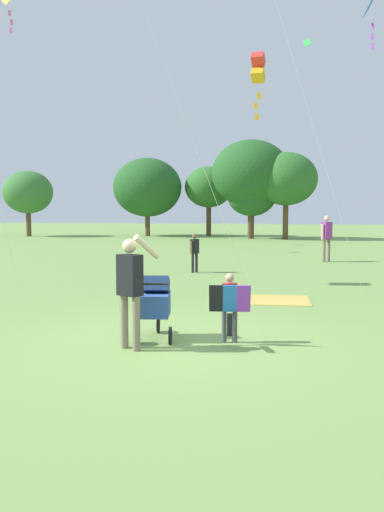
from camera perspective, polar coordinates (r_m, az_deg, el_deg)
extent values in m
plane|color=#75994C|center=(8.53, -2.19, -9.29)|extent=(120.00, 120.00, 0.00)
cylinder|color=brown|center=(41.04, -16.81, 3.21)|extent=(0.36, 0.36, 1.74)
ellipsoid|color=#387033|center=(41.03, -16.89, 6.45)|extent=(3.62, 3.26, 3.08)
cylinder|color=brown|center=(39.92, -4.70, 3.22)|extent=(0.36, 0.36, 1.53)
ellipsoid|color=#235623|center=(39.92, -4.73, 7.21)|extent=(5.02, 4.52, 4.27)
cylinder|color=brown|center=(39.69, 1.77, 3.68)|extent=(0.36, 0.36, 2.17)
ellipsoid|color=#2D6628|center=(39.70, 1.78, 7.28)|extent=(3.51, 3.16, 2.98)
cylinder|color=brown|center=(36.66, 6.16, 3.61)|extent=(0.36, 0.36, 2.27)
ellipsoid|color=#235623|center=(36.71, 6.21, 8.65)|extent=(5.23, 4.71, 4.45)
cylinder|color=brown|center=(36.72, 6.26, 3.08)|extent=(0.36, 0.36, 1.59)
ellipsoid|color=#235623|center=(36.71, 6.30, 6.37)|extent=(3.28, 2.96, 2.79)
cylinder|color=brown|center=(36.17, 9.81, 3.59)|extent=(0.36, 0.36, 2.32)
ellipsoid|color=#2D6628|center=(36.20, 9.88, 8.01)|extent=(4.08, 3.67, 3.46)
cylinder|color=#4C4C51|center=(8.62, 4.53, -7.32)|extent=(0.08, 0.08, 0.54)
cylinder|color=#4C4C51|center=(8.62, 3.40, -7.31)|extent=(0.08, 0.08, 0.54)
cube|color=red|center=(8.53, 3.98, -4.22)|extent=(0.25, 0.17, 0.40)
cylinder|color=tan|center=(8.53, 4.97, -4.41)|extent=(0.06, 0.06, 0.36)
cylinder|color=tan|center=(8.53, 2.99, -4.40)|extent=(0.06, 0.06, 0.36)
sphere|color=tan|center=(8.48, 4.00, -2.31)|extent=(0.14, 0.14, 0.14)
cube|color=purple|center=(8.36, 5.46, -4.49)|extent=(0.23, 0.18, 0.43)
cube|color=blue|center=(8.35, 4.00, -4.49)|extent=(0.23, 0.18, 0.43)
cube|color=black|center=(8.35, 2.54, -4.48)|extent=(0.23, 0.18, 0.43)
cube|color=black|center=(8.41, 3.98, -7.24)|extent=(0.08, 0.02, 0.36)
cylinder|color=#7F705B|center=(8.31, -7.13, -6.83)|extent=(0.12, 0.12, 0.82)
cylinder|color=#7F705B|center=(8.13, -5.89, -7.09)|extent=(0.12, 0.12, 0.82)
cube|color=black|center=(8.10, -6.57, -2.00)|extent=(0.42, 0.37, 0.61)
cylinder|color=beige|center=(8.26, -7.64, -2.17)|extent=(0.09, 0.09, 0.55)
cylinder|color=beige|center=(7.99, -4.79, 0.95)|extent=(0.33, 0.47, 0.39)
sphere|color=beige|center=(8.05, -6.60, 1.06)|extent=(0.21, 0.21, 0.21)
cylinder|color=black|center=(9.30, -3.57, -7.20)|extent=(0.08, 0.28, 0.28)
cylinder|color=black|center=(8.55, -5.83, -8.32)|extent=(0.08, 0.28, 0.28)
cylinder|color=black|center=(8.50, -2.31, -8.38)|extent=(0.08, 0.28, 0.28)
cube|color=#2D4C93|center=(8.80, -3.84, -5.11)|extent=(0.52, 0.69, 0.36)
cube|color=navy|center=(8.88, -3.77, -3.06)|extent=(0.47, 0.47, 0.35)
cylinder|color=black|center=(8.29, -4.17, -2.96)|extent=(0.48, 0.10, 0.04)
cube|color=red|center=(12.07, 6.98, 19.83)|extent=(0.30, 0.35, 0.31)
cube|color=#F4A319|center=(11.99, 6.96, 18.33)|extent=(0.30, 0.35, 0.31)
cube|color=#F4A319|center=(11.95, 7.08, 16.39)|extent=(0.08, 0.05, 0.14)
cube|color=#F4A319|center=(11.85, 6.73, 15.41)|extent=(0.08, 0.04, 0.14)
cube|color=#F4A319|center=(11.85, 6.83, 14.33)|extent=(0.09, 0.05, 0.14)
cylinder|color=silver|center=(9.85, 2.12, 6.90)|extent=(1.43, 3.81, 4.86)
cube|color=pink|center=(16.29, -18.65, 23.07)|extent=(0.08, 0.04, 0.14)
cube|color=pink|center=(16.25, -18.46, 22.30)|extent=(0.08, 0.05, 0.14)
cube|color=pink|center=(16.16, -18.51, 21.58)|extent=(0.08, 0.01, 0.14)
cube|color=blue|center=(14.45, 18.45, 24.18)|extent=(0.44, 0.98, 0.86)
cube|color=purple|center=(14.25, 18.46, 21.97)|extent=(0.07, 0.09, 0.14)
cube|color=purple|center=(14.26, 18.39, 21.04)|extent=(0.07, 0.08, 0.14)
cube|color=purple|center=(14.19, 18.44, 20.20)|extent=(0.05, 0.08, 0.14)
cylinder|color=silver|center=(13.07, 13.47, 10.42)|extent=(2.22, 1.06, 6.72)
cube|color=green|center=(31.31, 12.02, 21.10)|extent=(0.41, 0.33, 0.49)
cylinder|color=#7F705B|center=(21.83, 14.18, 0.60)|extent=(0.13, 0.13, 0.88)
cylinder|color=#7F705B|center=(21.62, 13.71, 0.56)|extent=(0.13, 0.13, 0.88)
cube|color=purple|center=(21.68, 13.99, 2.62)|extent=(0.44, 0.44, 0.66)
cylinder|color=beige|center=(21.87, 14.40, 2.51)|extent=(0.10, 0.10, 0.59)
cylinder|color=beige|center=(21.50, 13.57, 2.49)|extent=(0.10, 0.10, 0.59)
sphere|color=beige|center=(21.66, 14.02, 3.86)|extent=(0.23, 0.23, 0.23)
cylinder|color=#232328|center=(17.55, 0.08, -0.76)|extent=(0.09, 0.09, 0.62)
cylinder|color=#232328|center=(17.70, 0.47, -0.71)|extent=(0.09, 0.09, 0.62)
cube|color=black|center=(17.58, 0.28, 1.03)|extent=(0.28, 0.32, 0.47)
cylinder|color=brown|center=(17.45, -0.07, 0.90)|extent=(0.07, 0.07, 0.42)
cylinder|color=brown|center=(17.71, 0.62, 0.96)|extent=(0.07, 0.07, 0.42)
sphere|color=brown|center=(17.56, 0.28, 2.11)|extent=(0.16, 0.16, 0.16)
cube|color=gold|center=(12.57, 9.20, -4.60)|extent=(1.42, 1.44, 0.02)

